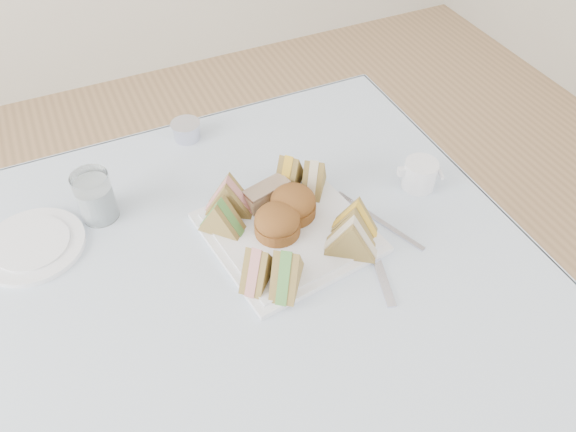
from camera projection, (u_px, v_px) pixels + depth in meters
name	position (u px, v px, depth m)	size (l,w,h in m)	color
table	(263.00, 390.00, 1.24)	(0.90, 0.90, 0.74)	brown
tablecloth	(256.00, 289.00, 0.97)	(1.02, 1.02, 0.01)	silver
serving_plate	(288.00, 232.00, 1.05)	(0.28, 0.28, 0.01)	white
sandwich_fl_a	(258.00, 264.00, 0.94)	(0.09, 0.04, 0.08)	olive
sandwich_fl_b	(287.00, 268.00, 0.93)	(0.09, 0.04, 0.08)	olive
sandwich_fr_a	(355.00, 217.00, 1.02)	(0.08, 0.04, 0.07)	olive
sandwich_fr_b	(352.00, 235.00, 0.98)	(0.09, 0.04, 0.08)	olive
sandwich_bl_a	(221.00, 215.00, 1.02)	(0.09, 0.04, 0.08)	olive
sandwich_bl_b	(229.00, 195.00, 1.05)	(0.09, 0.04, 0.08)	olive
sandwich_br_a	(314.00, 175.00, 1.09)	(0.08, 0.04, 0.07)	olive
sandwich_br_b	(289.00, 171.00, 1.10)	(0.09, 0.04, 0.08)	olive
scone_left	(277.00, 222.00, 1.02)	(0.09, 0.09, 0.06)	brown
scone_right	(293.00, 203.00, 1.05)	(0.09, 0.09, 0.06)	brown
pastry_slice	(267.00, 194.00, 1.08)	(0.09, 0.04, 0.04)	tan
side_plate	(33.00, 246.00, 1.03)	(0.19, 0.19, 0.01)	white
water_glass	(95.00, 196.00, 1.05)	(0.07, 0.07, 0.10)	white
tea_strainer	(186.00, 131.00, 1.24)	(0.07, 0.07, 0.04)	silver
knife	(377.00, 261.00, 1.01)	(0.02, 0.20, 0.00)	silver
fork	(386.00, 225.00, 1.07)	(0.01, 0.18, 0.00)	silver
creamer_jug	(420.00, 175.00, 1.13)	(0.07, 0.07, 0.06)	white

